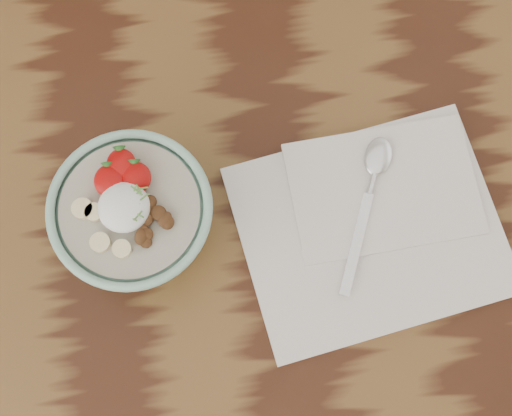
% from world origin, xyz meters
% --- Properties ---
extents(table, '(1.60, 0.90, 0.75)m').
position_xyz_m(table, '(0.00, 0.00, 0.66)').
color(table, '#36190D').
rests_on(table, ground).
extents(breakfast_bowl, '(0.17, 0.17, 0.12)m').
position_xyz_m(breakfast_bowl, '(0.05, 0.09, 0.81)').
color(breakfast_bowl, '#89B9A4').
rests_on(breakfast_bowl, table).
extents(napkin, '(0.32, 0.27, 0.02)m').
position_xyz_m(napkin, '(0.31, 0.06, 0.76)').
color(napkin, silver).
rests_on(napkin, table).
extents(spoon, '(0.09, 0.18, 0.01)m').
position_xyz_m(spoon, '(0.32, 0.11, 0.77)').
color(spoon, silver).
rests_on(spoon, napkin).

